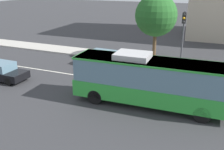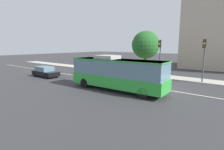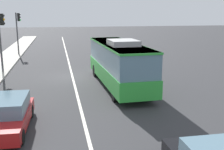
{
  "view_description": "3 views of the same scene",
  "coord_description": "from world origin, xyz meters",
  "px_view_note": "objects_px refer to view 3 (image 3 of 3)",
  "views": [
    {
      "loc": [
        0.31,
        -18.54,
        7.86
      ],
      "look_at": [
        -6.93,
        -1.5,
        1.1
      ],
      "focal_mm": 42.02,
      "sensor_mm": 36.0,
      "label": 1
    },
    {
      "loc": [
        6.49,
        -16.84,
        4.46
      ],
      "look_at": [
        -5.14,
        -1.94,
        1.23
      ],
      "focal_mm": 27.98,
      "sensor_mm": 36.0,
      "label": 2
    },
    {
      "loc": [
        -22.46,
        1.12,
        5.25
      ],
      "look_at": [
        -5.62,
        -2.24,
        1.32
      ],
      "focal_mm": 44.13,
      "sensor_mm": 36.0,
      "label": 3
    }
  ],
  "objects_px": {
    "sedan_red": "(8,115)",
    "traffic_light_near_corner": "(18,26)",
    "transit_bus": "(119,62)",
    "traffic_light_mid_block": "(1,33)"
  },
  "relations": [
    {
      "from": "sedan_red",
      "to": "traffic_light_near_corner",
      "type": "xyz_separation_m",
      "value": [
        23.2,
        2.27,
        2.84
      ]
    },
    {
      "from": "transit_bus",
      "to": "traffic_light_mid_block",
      "type": "relative_size",
      "value": 1.94
    },
    {
      "from": "sedan_red",
      "to": "traffic_light_mid_block",
      "type": "bearing_deg",
      "value": -167.19
    },
    {
      "from": "transit_bus",
      "to": "traffic_light_near_corner",
      "type": "xyz_separation_m",
      "value": [
        16.77,
        8.84,
        1.75
      ]
    },
    {
      "from": "traffic_light_near_corner",
      "to": "traffic_light_mid_block",
      "type": "distance_m",
      "value": 10.75
    },
    {
      "from": "transit_bus",
      "to": "traffic_light_near_corner",
      "type": "relative_size",
      "value": 1.94
    },
    {
      "from": "traffic_light_near_corner",
      "to": "transit_bus",
      "type": "bearing_deg",
      "value": -66.64
    },
    {
      "from": "traffic_light_mid_block",
      "to": "traffic_light_near_corner",
      "type": "bearing_deg",
      "value": 95.2
    },
    {
      "from": "traffic_light_near_corner",
      "to": "traffic_light_mid_block",
      "type": "xyz_separation_m",
      "value": [
        -10.75,
        0.0,
        0.0
      ]
    },
    {
      "from": "transit_bus",
      "to": "traffic_light_near_corner",
      "type": "height_order",
      "value": "traffic_light_near_corner"
    }
  ]
}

